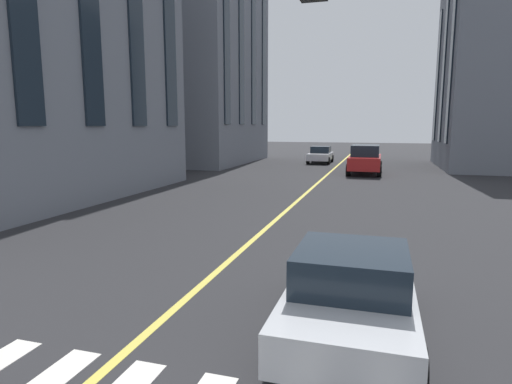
{
  "coord_description": "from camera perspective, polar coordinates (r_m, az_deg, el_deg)",
  "views": [
    {
      "loc": [
        -1.15,
        -3.31,
        3.12
      ],
      "look_at": [
        10.4,
        0.12,
        1.23
      ],
      "focal_mm": 29.73,
      "sensor_mm": 36.0,
      "label": 1
    }
  ],
  "objects": [
    {
      "name": "lane_centre_line",
      "position": [
        21.63,
        7.56,
        0.55
      ],
      "size": [
        80.0,
        0.16,
        0.01
      ],
      "color": "#D8C64C",
      "rests_on": "ground_plane"
    },
    {
      "name": "building_left_far",
      "position": [
        38.92,
        -10.77,
        21.21
      ],
      "size": [
        13.03,
        12.79,
        23.01
      ],
      "color": "slate",
      "rests_on": "ground_plane"
    },
    {
      "name": "car_silver_near",
      "position": [
        6.56,
        12.7,
        -12.98
      ],
      "size": [
        3.9,
        1.89,
        1.4
      ],
      "color": "#B7BABF",
      "rests_on": "ground_plane"
    },
    {
      "name": "building_right_near",
      "position": [
        36.3,
        30.59,
        13.58
      ],
      "size": [
        11.01,
        8.34,
        13.66
      ],
      "color": "slate",
      "rests_on": "ground_plane"
    },
    {
      "name": "car_white_parked_b",
      "position": [
        36.23,
        8.67,
        4.98
      ],
      "size": [
        3.9,
        1.89,
        1.4
      ],
      "color": "silver",
      "rests_on": "ground_plane"
    },
    {
      "name": "car_red_far",
      "position": [
        28.55,
        14.46,
        4.31
      ],
      "size": [
        4.7,
        2.14,
        1.88
      ],
      "color": "#B21E1E",
      "rests_on": "ground_plane"
    }
  ]
}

